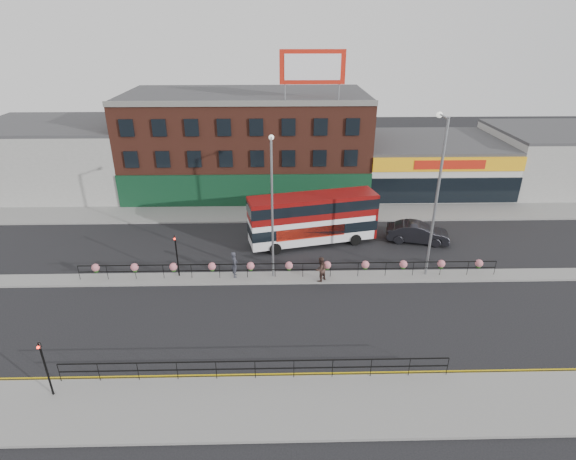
{
  "coord_description": "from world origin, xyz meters",
  "views": [
    {
      "loc": [
        -0.72,
        -28.02,
        16.99
      ],
      "look_at": [
        0.0,
        3.0,
        2.5
      ],
      "focal_mm": 28.0,
      "sensor_mm": 36.0,
      "label": 1
    }
  ],
  "objects_px": {
    "double_decker_bus": "(313,214)",
    "lamp_column_west": "(272,199)",
    "lamp_column_east": "(437,185)",
    "car": "(418,233)",
    "pedestrian_a": "(234,264)",
    "pedestrian_b": "(320,269)"
  },
  "relations": [
    {
      "from": "lamp_column_east",
      "to": "pedestrian_a",
      "type": "bearing_deg",
      "value": -178.87
    },
    {
      "from": "car",
      "to": "lamp_column_east",
      "type": "xyz_separation_m",
      "value": [
        -0.96,
        -5.3,
        6.06
      ]
    },
    {
      "from": "pedestrian_a",
      "to": "lamp_column_west",
      "type": "distance_m",
      "value": 5.65
    },
    {
      "from": "double_decker_bus",
      "to": "lamp_column_east",
      "type": "relative_size",
      "value": 0.95
    },
    {
      "from": "double_decker_bus",
      "to": "lamp_column_west",
      "type": "bearing_deg",
      "value": -121.85
    },
    {
      "from": "lamp_column_east",
      "to": "car",
      "type": "bearing_deg",
      "value": 79.76
    },
    {
      "from": "double_decker_bus",
      "to": "lamp_column_east",
      "type": "distance_m",
      "value": 10.39
    },
    {
      "from": "car",
      "to": "pedestrian_a",
      "type": "xyz_separation_m",
      "value": [
        -14.88,
        -5.58,
        0.29
      ]
    },
    {
      "from": "pedestrian_a",
      "to": "lamp_column_west",
      "type": "bearing_deg",
      "value": -92.32
    },
    {
      "from": "lamp_column_east",
      "to": "pedestrian_b",
      "type": "bearing_deg",
      "value": -172.59
    },
    {
      "from": "double_decker_bus",
      "to": "lamp_column_east",
      "type": "bearing_deg",
      "value": -33.68
    },
    {
      "from": "pedestrian_a",
      "to": "pedestrian_b",
      "type": "height_order",
      "value": "pedestrian_a"
    },
    {
      "from": "double_decker_bus",
      "to": "lamp_column_west",
      "type": "height_order",
      "value": "lamp_column_west"
    },
    {
      "from": "car",
      "to": "pedestrian_b",
      "type": "height_order",
      "value": "pedestrian_b"
    },
    {
      "from": "double_decker_bus",
      "to": "lamp_column_east",
      "type": "xyz_separation_m",
      "value": [
        7.88,
        -5.25,
        4.29
      ]
    },
    {
      "from": "pedestrian_b",
      "to": "lamp_column_east",
      "type": "relative_size",
      "value": 0.16
    },
    {
      "from": "car",
      "to": "pedestrian_a",
      "type": "distance_m",
      "value": 15.9
    },
    {
      "from": "car",
      "to": "lamp_column_west",
      "type": "xyz_separation_m",
      "value": [
        -12.11,
        -5.32,
        5.22
      ]
    },
    {
      "from": "pedestrian_a",
      "to": "lamp_column_east",
      "type": "relative_size",
      "value": 0.17
    },
    {
      "from": "pedestrian_b",
      "to": "lamp_column_west",
      "type": "height_order",
      "value": "lamp_column_west"
    },
    {
      "from": "pedestrian_b",
      "to": "lamp_column_east",
      "type": "distance_m",
      "value": 9.79
    },
    {
      "from": "pedestrian_a",
      "to": "lamp_column_east",
      "type": "distance_m",
      "value": 15.07
    }
  ]
}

